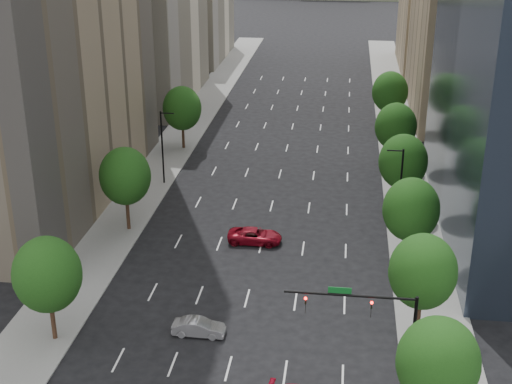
% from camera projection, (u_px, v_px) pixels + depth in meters
% --- Properties ---
extents(sidewalk_left, '(6.00, 200.00, 0.15)m').
position_uv_depth(sidewalk_left, '(136.00, 198.00, 81.81)').
color(sidewalk_left, slate).
rests_on(sidewalk_left, ground).
extents(sidewalk_right, '(6.00, 200.00, 0.15)m').
position_uv_depth(sidewalk_right, '(413.00, 212.00, 78.22)').
color(sidewalk_right, slate).
rests_on(sidewalk_right, ground).
extents(filler_left, '(14.00, 26.00, 18.00)m').
position_uv_depth(filler_left, '(191.00, 15.00, 149.16)').
color(filler_left, beige).
rests_on(filler_left, ground).
extents(parking_tan_right, '(14.00, 30.00, 30.00)m').
position_uv_depth(parking_tan_right, '(465.00, 18.00, 108.07)').
color(parking_tan_right, '#8C7759').
rests_on(parking_tan_right, ground).
extents(filler_right, '(14.00, 26.00, 16.00)m').
position_uv_depth(filler_right, '(438.00, 27.00, 141.00)').
color(filler_right, '#8C7759').
rests_on(filler_right, ground).
extents(tree_right_0, '(5.20, 5.20, 8.39)m').
position_uv_depth(tree_right_0, '(438.00, 362.00, 44.28)').
color(tree_right_0, '#382316').
rests_on(tree_right_0, ground).
extents(tree_right_1, '(5.20, 5.20, 8.75)m').
position_uv_depth(tree_right_1, '(423.00, 272.00, 54.23)').
color(tree_right_1, '#382316').
rests_on(tree_right_1, ground).
extents(tree_right_2, '(5.20, 5.20, 8.61)m').
position_uv_depth(tree_right_2, '(411.00, 210.00, 65.28)').
color(tree_right_2, '#382316').
rests_on(tree_right_2, ground).
extents(tree_right_3, '(5.20, 5.20, 8.89)m').
position_uv_depth(tree_right_3, '(403.00, 162.00, 76.17)').
color(tree_right_3, '#382316').
rests_on(tree_right_3, ground).
extents(tree_right_4, '(5.20, 5.20, 8.46)m').
position_uv_depth(tree_right_4, '(396.00, 127.00, 89.17)').
color(tree_right_4, '#382316').
rests_on(tree_right_4, ground).
extents(tree_right_5, '(5.20, 5.20, 8.75)m').
position_uv_depth(tree_right_5, '(390.00, 92.00, 103.72)').
color(tree_right_5, '#382316').
rests_on(tree_right_5, ground).
extents(tree_left_0, '(5.20, 5.20, 8.75)m').
position_uv_depth(tree_left_0, '(47.00, 275.00, 53.81)').
color(tree_left_0, '#382316').
rests_on(tree_left_0, ground).
extents(tree_left_1, '(5.20, 5.20, 8.97)m').
position_uv_depth(tree_left_1, '(125.00, 176.00, 72.05)').
color(tree_left_1, '#382316').
rests_on(tree_left_1, ground).
extents(tree_left_2, '(5.20, 5.20, 8.68)m').
position_uv_depth(tree_left_2, '(182.00, 108.00, 96.00)').
color(tree_left_2, '#382316').
rests_on(tree_left_2, ground).
extents(streetlight_rn, '(1.70, 0.20, 9.00)m').
position_uv_depth(streetlight_rn, '(400.00, 188.00, 72.05)').
color(streetlight_rn, black).
rests_on(streetlight_rn, ground).
extents(streetlight_ln, '(1.70, 0.20, 9.00)m').
position_uv_depth(streetlight_ln, '(163.00, 145.00, 84.33)').
color(streetlight_ln, black).
rests_on(streetlight_ln, ground).
extents(traffic_signal, '(9.12, 0.40, 7.38)m').
position_uv_depth(traffic_signal, '(378.00, 318.00, 49.35)').
color(traffic_signal, black).
rests_on(traffic_signal, ground).
extents(car_silver, '(4.17, 1.46, 1.37)m').
position_uv_depth(car_silver, '(199.00, 327.00, 56.32)').
color(car_silver, gray).
rests_on(car_silver, ground).
extents(car_red_far, '(5.37, 2.47, 1.49)m').
position_uv_depth(car_red_far, '(255.00, 236.00, 71.32)').
color(car_red_far, maroon).
rests_on(car_red_far, ground).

